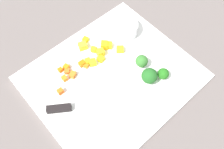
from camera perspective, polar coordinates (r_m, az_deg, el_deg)
ground_plane at (r=0.63m, az=0.00°, el=-0.97°), size 4.00×4.00×0.00m
cutting_board at (r=0.63m, az=0.00°, el=-0.71°), size 0.41×0.36×0.01m
prep_bowl at (r=0.69m, az=2.68°, el=11.17°), size 0.08×0.08×0.04m
chef_knife at (r=0.58m, az=-4.14°, el=-7.39°), size 0.28×0.20×0.02m
carrot_dice_0 at (r=0.61m, az=-12.38°, el=-4.00°), size 0.01×0.01×0.01m
carrot_dice_1 at (r=0.64m, az=-7.24°, el=2.67°), size 0.02×0.01×0.01m
carrot_dice_2 at (r=0.62m, az=-9.51°, el=-0.06°), size 0.02×0.02×0.01m
carrot_dice_3 at (r=0.64m, az=-12.40°, el=1.10°), size 0.01×0.01×0.01m
carrot_dice_4 at (r=0.64m, az=-10.99°, el=1.77°), size 0.02×0.02×0.01m
carrot_dice_5 at (r=0.64m, az=-6.38°, el=2.13°), size 0.02×0.02×0.01m
carrot_dice_6 at (r=0.63m, az=-10.80°, el=0.80°), size 0.02×0.02×0.01m
carrot_dice_7 at (r=0.62m, az=-11.43°, el=-0.94°), size 0.01×0.01×0.01m
pepper_dice_0 at (r=0.65m, az=-2.77°, el=5.31°), size 0.02×0.02×0.02m
pepper_dice_1 at (r=0.66m, az=-1.84°, el=7.14°), size 0.03×0.03×0.02m
pepper_dice_2 at (r=0.67m, az=-7.25°, el=6.77°), size 0.03×0.03×0.02m
pepper_dice_3 at (r=0.66m, az=1.97°, el=6.11°), size 0.03×0.03×0.02m
pepper_dice_4 at (r=0.67m, az=-0.70°, el=7.11°), size 0.02×0.02×0.02m
pepper_dice_5 at (r=0.68m, az=-6.44°, el=8.43°), size 0.02×0.02×0.01m
pepper_dice_6 at (r=0.64m, az=-2.77°, el=3.83°), size 0.02×0.02×0.01m
pepper_dice_7 at (r=0.64m, az=-5.86°, el=3.23°), size 0.02×0.02×0.01m
pepper_dice_8 at (r=0.66m, az=-4.45°, el=6.06°), size 0.02×0.02×0.01m
pepper_dice_9 at (r=0.64m, az=-4.70°, el=2.91°), size 0.02×0.02×0.01m
broccoli_floret_0 at (r=0.62m, az=12.29°, el=0.17°), size 0.03×0.03×0.03m
broccoli_floret_1 at (r=0.62m, az=7.21°, el=3.21°), size 0.03×0.03×0.04m
broccoli_floret_2 at (r=0.60m, az=9.05°, el=-0.36°), size 0.04×0.04×0.05m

